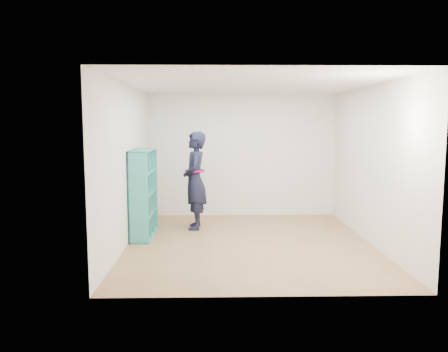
{
  "coord_description": "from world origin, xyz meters",
  "views": [
    {
      "loc": [
        -0.57,
        -7.04,
        1.98
      ],
      "look_at": [
        -0.41,
        0.3,
        1.09
      ],
      "focal_mm": 35.0,
      "sensor_mm": 36.0,
      "label": 1
    }
  ],
  "objects": [
    {
      "name": "wall_left",
      "position": [
        -2.0,
        0.0,
        1.3
      ],
      "size": [
        0.02,
        4.5,
        2.6
      ],
      "primitive_type": "cube",
      "color": "white",
      "rests_on": "floor"
    },
    {
      "name": "bookshelf",
      "position": [
        -1.85,
        0.54,
        0.75
      ],
      "size": [
        0.33,
        1.14,
        1.53
      ],
      "color": "teal",
      "rests_on": "floor"
    },
    {
      "name": "floor",
      "position": [
        0.0,
        0.0,
        0.0
      ],
      "size": [
        4.5,
        4.5,
        0.0
      ],
      "primitive_type": "plane",
      "color": "#8E6240",
      "rests_on": "ground"
    },
    {
      "name": "person",
      "position": [
        -0.94,
        1.06,
        0.91
      ],
      "size": [
        0.46,
        0.68,
        1.83
      ],
      "rotation": [
        0.0,
        0.0,
        -1.54
      ],
      "color": "black",
      "rests_on": "floor"
    },
    {
      "name": "smartphone",
      "position": [
        -1.08,
        1.14,
        1.03
      ],
      "size": [
        0.03,
        0.1,
        0.14
      ],
      "rotation": [
        0.37,
        0.0,
        0.16
      ],
      "color": "silver",
      "rests_on": "person"
    },
    {
      "name": "ceiling",
      "position": [
        0.0,
        0.0,
        2.6
      ],
      "size": [
        4.5,
        4.5,
        0.0
      ],
      "primitive_type": "plane",
      "color": "white",
      "rests_on": "wall_back"
    },
    {
      "name": "wall_front",
      "position": [
        0.0,
        -2.25,
        1.3
      ],
      "size": [
        4.0,
        0.02,
        2.6
      ],
      "primitive_type": "cube",
      "color": "white",
      "rests_on": "floor"
    },
    {
      "name": "wall_back",
      "position": [
        0.0,
        2.25,
        1.3
      ],
      "size": [
        4.0,
        0.02,
        2.6
      ],
      "primitive_type": "cube",
      "color": "white",
      "rests_on": "floor"
    },
    {
      "name": "wall_right",
      "position": [
        2.0,
        0.0,
        1.3
      ],
      "size": [
        0.02,
        4.5,
        2.6
      ],
      "primitive_type": "cube",
      "color": "white",
      "rests_on": "floor"
    }
  ]
}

